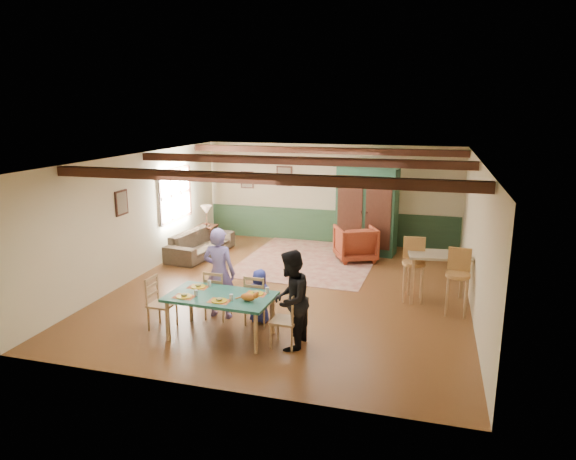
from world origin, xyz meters
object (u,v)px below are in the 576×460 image
(table_lamp, at_px, (206,215))
(bar_stool_left, at_px, (413,270))
(cat, at_px, (248,296))
(dining_chair_end_left, at_px, (162,303))
(armoire, at_px, (367,208))
(person_man, at_px, (219,273))
(sofa, at_px, (201,243))
(dining_chair_far_left, at_px, (218,294))
(counter_table, at_px, (438,278))
(dining_chair_far_right, at_px, (258,299))
(person_woman, at_px, (290,300))
(bar_stool_right, at_px, (457,283))
(end_table, at_px, (207,236))
(armchair, at_px, (355,243))
(person_child, at_px, (260,296))
(dining_chair_end_right, at_px, (285,319))
(dining_table, at_px, (221,316))

(table_lamp, bearing_deg, bar_stool_left, -25.20)
(bar_stool_left, bearing_deg, cat, -136.73)
(dining_chair_end_left, height_order, cat, dining_chair_end_left)
(bar_stool_left, bearing_deg, armoire, 108.55)
(person_man, xyz_separation_m, sofa, (-2.02, 3.50, -0.51))
(dining_chair_far_left, height_order, sofa, dining_chair_far_left)
(counter_table, distance_m, bar_stool_left, 0.49)
(dining_chair_far_right, bearing_deg, person_man, -5.71)
(armoire, bearing_deg, person_man, -104.79)
(person_woman, bearing_deg, bar_stool_right, 131.54)
(dining_chair_end_left, relative_size, armoire, 0.39)
(armoire, relative_size, end_table, 3.96)
(cat, relative_size, end_table, 0.58)
(dining_chair_end_left, xyz_separation_m, table_lamp, (-1.45, 5.03, 0.41))
(person_woman, distance_m, armchair, 4.97)
(cat, bearing_deg, bar_stool_left, 49.65)
(armoire, bearing_deg, person_child, -96.63)
(dining_chair_end_right, distance_m, sofa, 5.54)
(dining_chair_end_left, relative_size, armchair, 0.95)
(end_table, distance_m, bar_stool_right, 6.99)
(bar_stool_right, bearing_deg, cat, -141.82)
(armchair, bearing_deg, end_table, -26.89)
(person_man, bearing_deg, bar_stool_right, -160.66)
(dining_chair_end_right, xyz_separation_m, person_child, (-0.68, 0.79, 0.03))
(person_man, height_order, cat, person_man)
(dining_chair_end_left, xyz_separation_m, sofa, (-1.28, 4.23, -0.14))
(dining_chair_far_right, xyz_separation_m, sofa, (-2.78, 3.61, -0.14))
(dining_chair_far_left, height_order, person_child, person_child)
(armoire, relative_size, bar_stool_left, 1.89)
(dining_chair_far_left, height_order, dining_chair_far_right, same)
(dining_chair_far_left, relative_size, counter_table, 0.79)
(dining_chair_far_right, relative_size, sofa, 0.42)
(bar_stool_left, bearing_deg, dining_chair_end_right, -129.91)
(dining_chair_end_left, xyz_separation_m, dining_chair_end_right, (2.18, -0.09, 0.00))
(sofa, height_order, bar_stool_right, bar_stool_right)
(table_lamp, height_order, bar_stool_right, bar_stool_right)
(cat, xyz_separation_m, counter_table, (2.88, 2.71, -0.32))
(dining_chair_far_left, distance_m, dining_chair_end_right, 1.62)
(end_table, bearing_deg, person_woman, -53.93)
(dining_chair_far_right, bearing_deg, table_lamp, -53.70)
(end_table, height_order, table_lamp, table_lamp)
(dining_chair_far_left, distance_m, cat, 1.24)
(end_table, bearing_deg, counter_table, -22.63)
(counter_table, bearing_deg, person_woman, -129.83)
(dining_chair_far_left, bearing_deg, bar_stool_left, -148.92)
(cat, relative_size, bar_stool_right, 0.28)
(dining_table, xyz_separation_m, bar_stool_right, (3.73, 2.01, 0.25))
(end_table, xyz_separation_m, bar_stool_right, (6.27, -3.06, 0.31))
(person_man, height_order, armchair, person_man)
(person_child, height_order, table_lamp, table_lamp)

